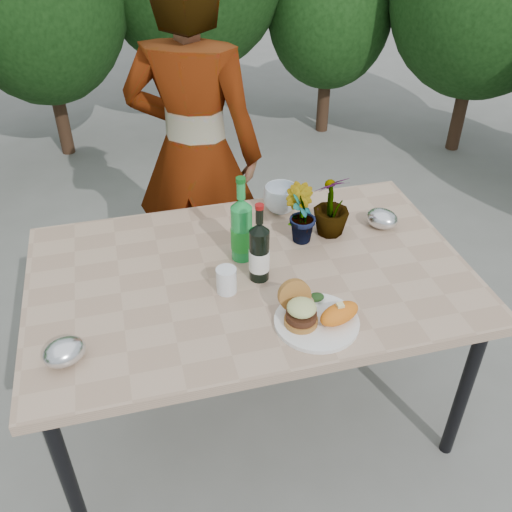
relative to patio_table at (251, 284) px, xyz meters
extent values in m
plane|color=slate|center=(0.00, 0.00, -0.69)|extent=(80.00, 80.00, 0.00)
cube|color=tan|center=(0.00, 0.00, 0.04)|extent=(1.60, 1.00, 0.04)
cylinder|color=black|center=(-0.72, -0.42, -0.34)|extent=(0.05, 0.05, 0.71)
cylinder|color=black|center=(0.72, -0.42, -0.34)|extent=(0.05, 0.05, 0.71)
cylinder|color=black|center=(-0.72, 0.42, -0.34)|extent=(0.05, 0.05, 0.71)
cylinder|color=black|center=(0.72, 0.42, -0.34)|extent=(0.05, 0.05, 0.71)
cylinder|color=#382316|center=(-0.80, 2.80, -0.48)|extent=(0.10, 0.10, 0.42)
cylinder|color=#382316|center=(0.30, 3.00, -0.44)|extent=(0.10, 0.10, 0.50)
cylinder|color=#382316|center=(1.30, 2.70, -0.50)|extent=(0.10, 0.10, 0.38)
ellipsoid|color=#1D4617|center=(1.30, 2.70, 0.25)|extent=(0.95, 0.95, 1.13)
cylinder|color=#382316|center=(2.20, 2.10, -0.47)|extent=(0.10, 0.10, 0.44)
cylinder|color=white|center=(0.14, -0.32, 0.06)|extent=(0.28, 0.28, 0.01)
cylinder|color=#B7722D|center=(0.09, -0.32, 0.08)|extent=(0.11, 0.11, 0.02)
cylinder|color=#472314|center=(0.09, -0.32, 0.10)|extent=(0.10, 0.10, 0.02)
ellipsoid|color=beige|center=(0.09, -0.32, 0.14)|extent=(0.10, 0.10, 0.04)
cylinder|color=#B7722D|center=(0.09, -0.25, 0.13)|extent=(0.11, 0.06, 0.11)
ellipsoid|color=orange|center=(0.21, -0.34, 0.10)|extent=(0.17, 0.12, 0.06)
ellipsoid|color=olive|center=(0.14, -0.23, 0.08)|extent=(0.04, 0.04, 0.02)
ellipsoid|color=#193814|center=(0.17, -0.23, 0.09)|extent=(0.06, 0.04, 0.03)
cylinder|color=black|center=(0.02, -0.04, 0.16)|extent=(0.07, 0.07, 0.20)
cylinder|color=white|center=(0.02, -0.04, 0.14)|extent=(0.07, 0.07, 0.08)
cone|color=black|center=(0.02, -0.04, 0.28)|extent=(0.07, 0.07, 0.03)
cylinder|color=black|center=(0.02, -0.04, 0.32)|extent=(0.03, 0.03, 0.06)
cylinder|color=maroon|center=(0.02, -0.04, 0.36)|extent=(0.03, 0.03, 0.01)
cylinder|color=#1A913A|center=(-0.01, 0.10, 0.17)|extent=(0.08, 0.08, 0.22)
cylinder|color=#198C26|center=(-0.01, 0.10, 0.15)|extent=(0.08, 0.08, 0.09)
cone|color=#1A913A|center=(-0.01, 0.10, 0.30)|extent=(0.08, 0.08, 0.04)
cylinder|color=#1A913A|center=(-0.01, 0.10, 0.35)|extent=(0.03, 0.03, 0.07)
cylinder|color=#0C5919|center=(-0.01, 0.10, 0.39)|extent=(0.04, 0.04, 0.02)
cylinder|color=silver|center=(-0.11, -0.08, 0.10)|extent=(0.07, 0.07, 0.09)
imported|color=#27571D|center=(0.24, 0.15, 0.16)|extent=(0.12, 0.12, 0.20)
imported|color=#1E541D|center=(0.24, 0.16, 0.17)|extent=(0.16, 0.16, 0.23)
imported|color=#23531C|center=(0.37, 0.17, 0.19)|extent=(0.18, 0.18, 0.26)
imported|color=silver|center=(0.23, 0.38, 0.12)|extent=(0.19, 0.19, 0.12)
ellipsoid|color=silver|center=(-0.65, -0.29, 0.10)|extent=(0.17, 0.16, 0.08)
ellipsoid|color=silver|center=(0.59, 0.16, 0.10)|extent=(0.17, 0.17, 0.08)
imported|color=#8F5F47|center=(-0.07, 0.77, 0.17)|extent=(0.74, 0.63, 1.72)
camera|label=1|loc=(-0.39, -1.60, 1.35)|focal=40.00mm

